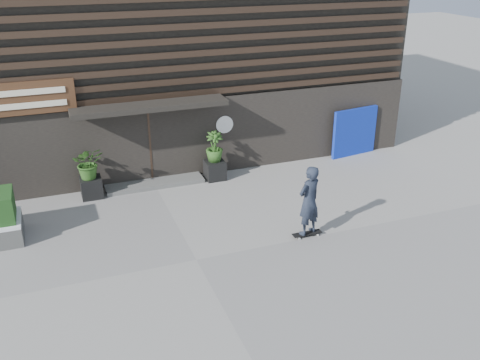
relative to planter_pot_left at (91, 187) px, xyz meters
name	(u,v)px	position (x,y,z in m)	size (l,w,h in m)	color
ground	(196,260)	(1.90, -4.40, -0.30)	(80.00, 80.00, 0.00)	gray
entrance_step	(155,183)	(1.90, 0.20, -0.24)	(3.00, 0.80, 0.12)	#525350
planter_pot_left	(91,187)	(0.00, 0.00, 0.00)	(0.60, 0.60, 0.60)	black
bamboo_left	(88,163)	(0.00, 0.00, 0.78)	(0.86, 0.75, 0.96)	#2D591E
planter_pot_right	(215,170)	(3.80, 0.00, 0.00)	(0.60, 0.60, 0.60)	black
bamboo_right	(214,147)	(3.80, 0.00, 0.78)	(0.54, 0.54, 0.96)	#2D591E
blue_tarp	(355,132)	(9.02, 0.30, 0.54)	(1.80, 0.12, 1.69)	#0C25A8
building	(116,29)	(1.90, 5.56, 3.69)	(18.00, 11.00, 8.00)	black
skateboarder	(309,201)	(4.85, -4.31, 0.70)	(0.78, 0.64, 1.92)	black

